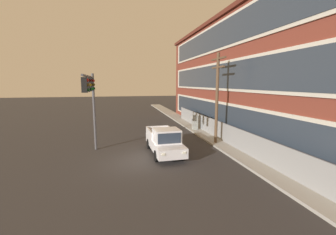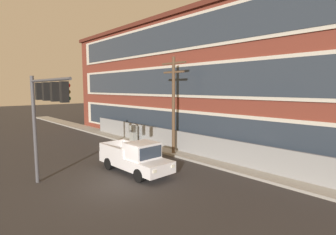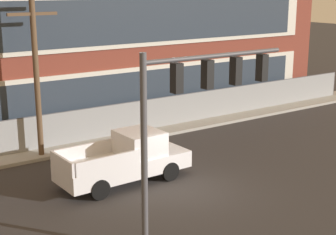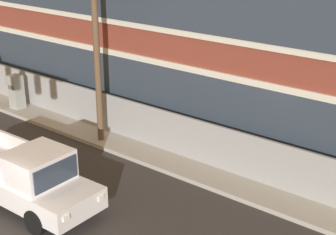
# 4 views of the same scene
# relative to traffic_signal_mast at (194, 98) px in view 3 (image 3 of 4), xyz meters

# --- Properties ---
(ground_plane) EXTENTS (160.00, 160.00, 0.00)m
(ground_plane) POSITION_rel_traffic_signal_mast_xyz_m (2.11, 3.01, -4.56)
(ground_plane) COLOR #333030
(sidewalk_building_side) EXTENTS (80.00, 2.18, 0.16)m
(sidewalk_building_side) POSITION_rel_traffic_signal_mast_xyz_m (2.11, 10.80, -4.48)
(sidewalk_building_side) COLOR #9E9B93
(sidewalk_building_side) RESTS_ON ground
(chain_link_fence) EXTENTS (36.78, 0.06, 1.85)m
(chain_link_fence) POSITION_rel_traffic_signal_mast_xyz_m (3.01, 11.08, -3.62)
(chain_link_fence) COLOR gray
(chain_link_fence) RESTS_ON ground
(traffic_signal_mast) EXTENTS (5.48, 0.43, 6.11)m
(traffic_signal_mast) POSITION_rel_traffic_signal_mast_xyz_m (0.00, 0.00, 0.00)
(traffic_signal_mast) COLOR #4C4C51
(traffic_signal_mast) RESTS_ON ground
(pickup_truck_white) EXTENTS (5.64, 2.21, 2.07)m
(pickup_truck_white) POSITION_rel_traffic_signal_mast_xyz_m (0.58, 5.23, -3.59)
(pickup_truck_white) COLOR silver
(pickup_truck_white) RESTS_ON ground
(utility_pole_near_corner) EXTENTS (2.67, 0.26, 7.89)m
(utility_pole_near_corner) POSITION_rel_traffic_signal_mast_xyz_m (-1.20, 10.21, -0.13)
(utility_pole_near_corner) COLOR brown
(utility_pole_near_corner) RESTS_ON ground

